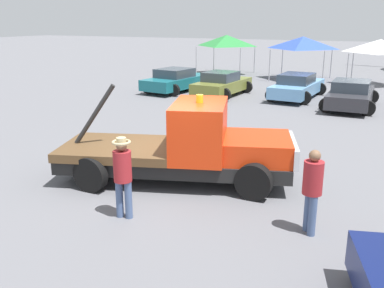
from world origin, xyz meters
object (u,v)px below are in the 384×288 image
parked_car_charcoal (351,94)px  canopy_tent_white (380,46)px  person_at_hood (123,171)px  parked_car_teal (176,80)px  parked_car_skyblue (297,86)px  person_near_truck (312,186)px  tow_truck (188,148)px  canopy_tent_blue (303,43)px  canopy_tent_green (227,41)px  parked_car_olive (222,84)px

parked_car_charcoal → canopy_tent_white: canopy_tent_white is taller
person_at_hood → parked_car_teal: person_at_hood is taller
parked_car_skyblue → canopy_tent_white: size_ratio=1.47×
person_near_truck → person_at_hood: bearing=161.1°
tow_truck → person_near_truck: bearing=-42.4°
canopy_tent_white → parked_car_skyblue: bearing=-117.6°
person_near_truck → parked_car_teal: size_ratio=0.35×
parked_car_skyblue → parked_car_charcoal: same height
canopy_tent_blue → person_at_hood: bearing=-87.4°
person_near_truck → parked_car_skyblue: 15.34m
person_at_hood → canopy_tent_white: (3.86, 22.79, 1.43)m
canopy_tent_green → parked_car_skyblue: bearing=-49.2°
parked_car_charcoal → canopy_tent_blue: bearing=24.6°
parked_car_teal → canopy_tent_white: size_ratio=1.49×
tow_truck → parked_car_charcoal: size_ratio=1.34×
person_near_truck → parked_car_olive: bearing=83.9°
canopy_tent_white → person_near_truck: bearing=-90.4°
parked_car_charcoal → canopy_tent_white: 8.54m
canopy_tent_green → canopy_tent_white: canopy_tent_green is taller
parked_car_charcoal → canopy_tent_green: (-10.06, 9.82, 1.88)m
person_near_truck → parked_car_teal: bearing=92.0°
tow_truck → person_at_hood: (-0.30, -2.54, 0.14)m
parked_car_teal → parked_car_skyblue: bearing=-77.7°
person_near_truck → parked_car_teal: 17.72m
canopy_tent_white → tow_truck: bearing=-100.0°
person_near_truck → canopy_tent_white: canopy_tent_white is taller
person_near_truck → person_at_hood: 3.83m
parked_car_olive → parked_car_charcoal: size_ratio=0.95×
person_near_truck → canopy_tent_blue: bearing=68.2°
canopy_tent_green → canopy_tent_blue: canopy_tent_blue is taller
tow_truck → canopy_tent_blue: canopy_tent_blue is taller
person_near_truck → parked_car_charcoal: person_near_truck is taller
person_at_hood → parked_car_skyblue: (0.28, 15.93, -0.39)m
parked_car_olive → canopy_tent_blue: (2.58, 8.59, 1.88)m
person_near_truck → parked_car_olive: size_ratio=0.38×
person_near_truck → parked_car_skyblue: bearing=69.2°
parked_car_teal → person_at_hood: bearing=-149.0°
parked_car_charcoal → person_near_truck: bearing=-177.7°
parked_car_olive → canopy_tent_blue: 9.16m
parked_car_teal → canopy_tent_white: bearing=-47.1°
parked_car_skyblue → tow_truck: bearing=-175.8°
parked_car_olive → canopy_tent_white: 10.96m
parked_car_skyblue → canopy_tent_white: canopy_tent_white is taller
person_near_truck → person_at_hood: size_ratio=0.97×
parked_car_charcoal → canopy_tent_blue: canopy_tent_blue is taller
person_at_hood → parked_car_olive: person_at_hood is taller
person_near_truck → canopy_tent_blue: size_ratio=0.48×
parked_car_skyblue → canopy_tent_blue: (-1.35, 7.68, 1.88)m
parked_car_skyblue → canopy_tent_blue: 8.03m
tow_truck → parked_car_olive: tow_truck is taller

